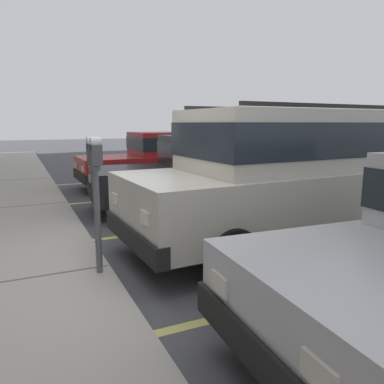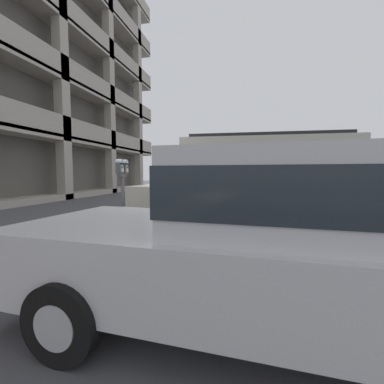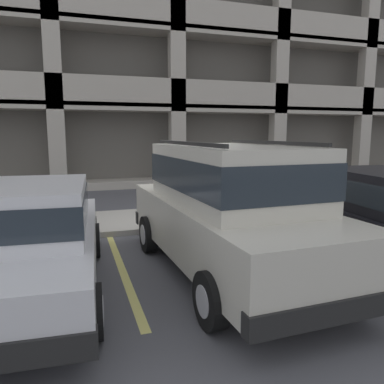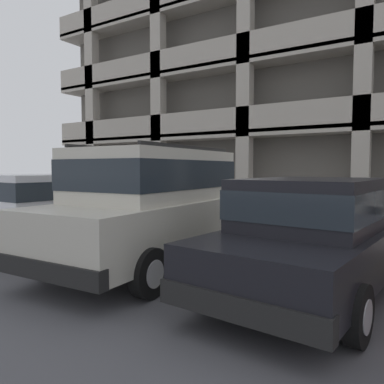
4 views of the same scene
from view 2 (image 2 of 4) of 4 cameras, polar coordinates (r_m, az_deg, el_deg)
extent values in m
cube|color=#4C4C51|center=(5.63, -10.96, -10.42)|extent=(80.00, 80.00, 0.10)
cube|color=#ADA89E|center=(6.23, -22.12, -8.20)|extent=(40.00, 2.20, 0.12)
cube|color=#606060|center=(6.22, -22.14, -7.64)|extent=(0.03, 2.16, 0.00)
cube|color=#606060|center=(9.72, -8.57, -3.18)|extent=(0.03, 2.16, 0.00)
cube|color=#606060|center=(13.51, -2.43, -1.08)|extent=(0.03, 2.16, 0.00)
cube|color=#DBD16B|center=(3.87, -0.06, -16.37)|extent=(0.12, 4.80, 0.01)
cube|color=#DBD16B|center=(6.63, 5.50, -7.67)|extent=(0.12, 4.80, 0.01)
cube|color=#DBD16B|center=(9.47, 7.69, -4.10)|extent=(0.12, 4.80, 0.01)
cube|color=#DBD16B|center=(12.34, 8.86, -2.18)|extent=(0.12, 4.80, 0.01)
cube|color=beige|center=(5.13, 14.88, -3.04)|extent=(2.03, 4.77, 0.80)
cube|color=beige|center=(5.10, 15.61, 6.14)|extent=(1.74, 2.98, 0.84)
cube|color=#232B33|center=(5.10, 15.62, 6.37)|extent=(1.76, 3.00, 0.46)
cube|color=black|center=(5.49, -10.10, -5.45)|extent=(1.88, 0.24, 0.24)
cube|color=silver|center=(5.99, -8.69, -1.15)|extent=(0.24, 0.04, 0.14)
cube|color=silver|center=(4.93, -13.00, -2.35)|extent=(0.24, 0.04, 0.14)
cylinder|color=black|center=(6.15, 0.39, -5.48)|extent=(0.23, 0.67, 0.66)
cylinder|color=#B2B2B7|center=(6.15, 0.39, -5.48)|extent=(0.23, 0.37, 0.36)
cylinder|color=black|center=(4.42, -3.67, -9.34)|extent=(0.23, 0.67, 0.66)
cylinder|color=#B2B2B7|center=(4.42, -3.67, -9.34)|extent=(0.23, 0.37, 0.36)
cylinder|color=black|center=(6.35, 27.43, -5.65)|extent=(0.23, 0.67, 0.66)
cylinder|color=#B2B2B7|center=(6.35, 27.43, -5.65)|extent=(0.23, 0.37, 0.36)
cylinder|color=black|center=(4.69, 34.01, -9.27)|extent=(0.23, 0.67, 0.66)
cylinder|color=#B2B2B7|center=(4.69, 34.01, -9.27)|extent=(0.23, 0.37, 0.36)
cube|color=black|center=(5.82, 15.07, 10.44)|extent=(0.16, 2.62, 0.05)
cube|color=black|center=(4.46, 16.57, 12.36)|extent=(0.16, 2.62, 0.05)
cube|color=silver|center=(2.39, 15.34, -14.59)|extent=(1.96, 4.50, 0.60)
cube|color=silver|center=(2.29, 23.17, 0.25)|extent=(1.61, 2.07, 0.64)
cube|color=#232B33|center=(2.29, 23.19, 0.65)|extent=(1.64, 2.09, 0.35)
cube|color=black|center=(3.28, -27.23, -12.99)|extent=(1.74, 0.27, 0.24)
cube|color=silver|center=(3.64, -22.20, -7.26)|extent=(0.24, 0.04, 0.14)
cube|color=silver|center=(2.91, -35.37, -10.58)|extent=(0.24, 0.04, 0.14)
cylinder|color=black|center=(3.56, -7.75, -13.25)|extent=(0.20, 0.61, 0.60)
cylinder|color=#B2B2B7|center=(3.56, -7.75, -13.25)|extent=(0.20, 0.34, 0.33)
cylinder|color=black|center=(2.26, -26.89, -24.40)|extent=(0.20, 0.61, 0.60)
cylinder|color=#B2B2B7|center=(2.26, -26.89, -24.40)|extent=(0.20, 0.34, 0.33)
cube|color=black|center=(7.86, 13.76, -1.50)|extent=(2.10, 4.54, 0.60)
cube|color=black|center=(7.81, 16.04, 2.98)|extent=(1.67, 2.11, 0.64)
cube|color=#232B33|center=(7.81, 16.04, 3.10)|extent=(1.70, 2.13, 0.35)
cube|color=black|center=(8.32, -1.28, -2.32)|extent=(1.74, 0.32, 0.24)
cube|color=black|center=(8.02, 29.33, -3.10)|extent=(1.74, 0.32, 0.24)
cube|color=silver|center=(8.81, -0.47, -0.38)|extent=(0.24, 0.05, 0.14)
cube|color=silver|center=(7.82, -2.90, -0.97)|extent=(0.24, 0.05, 0.14)
cylinder|color=black|center=(8.91, 5.33, -2.67)|extent=(0.21, 0.61, 0.60)
cylinder|color=#B2B2B7|center=(8.91, 5.33, -2.67)|extent=(0.21, 0.35, 0.33)
cylinder|color=black|center=(7.31, 2.48, -4.17)|extent=(0.21, 0.61, 0.60)
cylinder|color=#B2B2B7|center=(7.31, 2.48, -4.17)|extent=(0.21, 0.35, 0.33)
cylinder|color=black|center=(8.74, 23.09, -3.13)|extent=(0.21, 0.61, 0.60)
cylinder|color=#B2B2B7|center=(8.74, 23.09, -3.13)|extent=(0.21, 0.35, 0.33)
cylinder|color=black|center=(7.10, 24.31, -4.80)|extent=(0.21, 0.61, 0.60)
cylinder|color=#B2B2B7|center=(7.10, 24.31, -4.80)|extent=(0.21, 0.35, 0.33)
cube|color=red|center=(10.88, 14.40, 0.04)|extent=(1.79, 4.43, 0.60)
cube|color=red|center=(10.87, 16.04, 3.28)|extent=(1.54, 2.01, 0.64)
cube|color=#232B33|center=(10.87, 16.04, 3.36)|extent=(1.56, 2.03, 0.35)
cube|color=black|center=(10.99, 3.06, -0.73)|extent=(1.74, 0.20, 0.24)
cube|color=black|center=(11.21, 25.47, -1.04)|extent=(1.74, 0.20, 0.24)
cube|color=silver|center=(11.50, 3.21, 0.69)|extent=(0.24, 0.03, 0.14)
cube|color=silver|center=(10.46, 2.38, 0.34)|extent=(0.24, 0.03, 0.14)
cylinder|color=black|center=(11.74, 7.50, -1.03)|extent=(0.17, 0.60, 0.60)
cylinder|color=#B2B2B7|center=(11.74, 7.50, -1.03)|extent=(0.19, 0.33, 0.33)
cylinder|color=black|center=(10.09, 6.85, -1.88)|extent=(0.17, 0.60, 0.60)
cylinder|color=#B2B2B7|center=(10.09, 6.85, -1.88)|extent=(0.19, 0.33, 0.33)
cylinder|color=black|center=(11.87, 20.75, -1.21)|extent=(0.17, 0.60, 0.60)
cylinder|color=#B2B2B7|center=(11.87, 20.75, -1.21)|extent=(0.19, 0.33, 0.33)
cylinder|color=black|center=(10.24, 22.25, -2.08)|extent=(0.17, 0.60, 0.60)
cylinder|color=#B2B2B7|center=(10.24, 22.25, -2.08)|extent=(0.19, 0.33, 0.33)
cylinder|color=#595B60|center=(5.50, -15.09, -2.81)|extent=(0.07, 0.07, 1.17)
cube|color=#595B60|center=(5.46, -15.21, 3.62)|extent=(0.28, 0.06, 0.06)
cube|color=#424447|center=(5.37, -15.74, 5.10)|extent=(0.15, 0.11, 0.22)
cylinder|color=#8C99A3|center=(5.38, -15.76, 6.27)|extent=(0.15, 0.11, 0.15)
cube|color=#B7B293|center=(5.34, -15.17, 4.70)|extent=(0.08, 0.01, 0.08)
cube|color=#424447|center=(5.55, -14.76, 5.08)|extent=(0.15, 0.11, 0.22)
cylinder|color=#8C99A3|center=(5.55, -14.78, 6.22)|extent=(0.15, 0.11, 0.15)
cube|color=#B7B293|center=(5.52, -14.20, 4.70)|extent=(0.08, 0.01, 0.08)
cube|color=#A8A093|center=(16.04, -27.22, 26.24)|extent=(0.60, 0.50, 15.00)
cube|color=#A8A093|center=(19.58, -17.93, 22.26)|extent=(0.60, 0.50, 15.00)
cube|color=#A8A093|center=(23.48, -11.92, 19.26)|extent=(0.60, 0.50, 15.00)
camera|label=1|loc=(3.40, -65.42, 9.00)|focal=35.00mm
camera|label=3|loc=(6.10, 75.04, 8.50)|focal=35.00mm
camera|label=4|loc=(10.49, 43.20, 4.75)|focal=35.00mm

